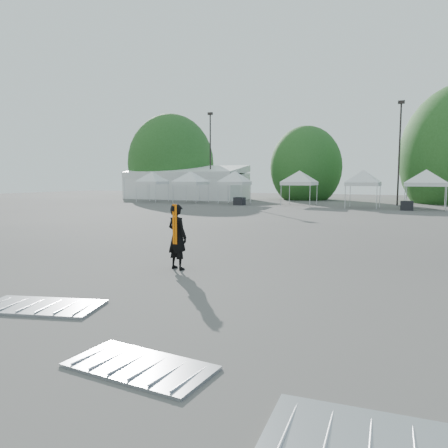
% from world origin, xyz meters
% --- Properties ---
extents(ground, '(120.00, 120.00, 0.00)m').
position_xyz_m(ground, '(0.00, 0.00, 0.00)').
color(ground, '#474442').
rests_on(ground, ground).
extents(marquee, '(15.00, 6.25, 4.23)m').
position_xyz_m(marquee, '(-22.00, 35.00, 1.97)').
color(marquee, white).
rests_on(marquee, ground).
extents(light_pole_west, '(0.60, 0.25, 10.30)m').
position_xyz_m(light_pole_west, '(-18.00, 34.00, 5.77)').
color(light_pole_west, black).
rests_on(light_pole_west, ground).
extents(light_pole_east, '(0.60, 0.25, 9.80)m').
position_xyz_m(light_pole_east, '(3.00, 32.00, 5.52)').
color(light_pole_east, black).
rests_on(light_pole_east, ground).
extents(tree_far_w, '(4.80, 4.80, 7.30)m').
position_xyz_m(tree_far_w, '(-26.00, 38.00, 4.54)').
color(tree_far_w, '#382314').
rests_on(tree_far_w, ground).
extents(tree_mid_w, '(4.16, 4.16, 6.33)m').
position_xyz_m(tree_mid_w, '(-8.00, 40.00, 3.93)').
color(tree_mid_w, '#382314').
rests_on(tree_mid_w, ground).
extents(tent_a, '(3.87, 3.87, 3.88)m').
position_xyz_m(tent_a, '(-22.07, 27.82, 3.06)').
color(tent_a, silver).
rests_on(tent_a, ground).
extents(tent_b, '(4.21, 4.21, 3.88)m').
position_xyz_m(tent_b, '(-17.24, 27.90, 3.06)').
color(tent_b, silver).
rests_on(tent_b, ground).
extents(tent_c, '(3.80, 3.80, 3.88)m').
position_xyz_m(tent_c, '(-12.13, 27.86, 3.06)').
color(tent_c, silver).
rests_on(tent_c, ground).
extents(tent_d, '(4.22, 4.22, 3.88)m').
position_xyz_m(tent_d, '(-5.65, 28.64, 3.06)').
color(tent_d, silver).
rests_on(tent_d, ground).
extents(tent_e, '(3.95, 3.95, 3.88)m').
position_xyz_m(tent_e, '(0.45, 27.22, 3.06)').
color(tent_e, silver).
rests_on(tent_e, ground).
extents(tent_f, '(4.60, 4.60, 3.88)m').
position_xyz_m(tent_f, '(5.43, 27.65, 3.06)').
color(tent_f, silver).
rests_on(tent_f, ground).
extents(man, '(0.79, 0.64, 1.88)m').
position_xyz_m(man, '(-0.73, -2.08, 0.94)').
color(man, black).
rests_on(man, ground).
extents(barrier_left, '(2.58, 1.79, 0.07)m').
position_xyz_m(barrier_left, '(-1.26, -6.47, 0.04)').
color(barrier_left, '#A6A9AE').
rests_on(barrier_left, ground).
extents(barrier_mid, '(2.07, 1.12, 0.06)m').
position_xyz_m(barrier_mid, '(2.22, -7.93, 0.03)').
color(barrier_mid, '#A6A9AE').
rests_on(barrier_mid, ground).
extents(barrier_right, '(2.54, 1.42, 0.08)m').
position_xyz_m(barrier_right, '(5.50, -8.41, 0.04)').
color(barrier_right, '#A6A9AE').
rests_on(barrier_right, ground).
extents(crate_west, '(1.06, 0.87, 0.76)m').
position_xyz_m(crate_west, '(-10.89, 26.18, 0.38)').
color(crate_west, black).
rests_on(crate_west, ground).
extents(crate_mid, '(1.02, 0.81, 0.76)m').
position_xyz_m(crate_mid, '(4.12, 25.59, 0.38)').
color(crate_mid, black).
rests_on(crate_mid, ground).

